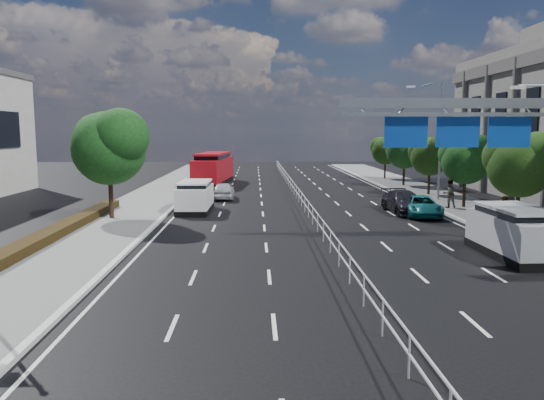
{
  "coord_description": "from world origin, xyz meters",
  "views": [
    {
      "loc": [
        -3.32,
        -14.01,
        5.33
      ],
      "look_at": [
        -2.58,
        8.59,
        2.4
      ],
      "focal_mm": 35.0,
      "sensor_mm": 36.0,
      "label": 1
    }
  ],
  "objects": [
    {
      "name": "far_tree_h",
      "position": [
        11.24,
        44.48,
        3.42
      ],
      "size": [
        3.41,
        3.18,
        4.91
      ],
      "color": "black",
      "rests_on": "ground"
    },
    {
      "name": "red_bus",
      "position": [
        -7.5,
        39.76,
        1.67
      ],
      "size": [
        3.65,
        10.94,
        3.21
      ],
      "rotation": [
        0.0,
        0.0,
        -0.1
      ],
      "color": "black",
      "rests_on": "ground"
    },
    {
      "name": "far_tree_e",
      "position": [
        11.25,
        21.98,
        3.56
      ],
      "size": [
        3.63,
        3.38,
        5.13
      ],
      "color": "black",
      "rests_on": "ground"
    },
    {
      "name": "pedestrian_a",
      "position": [
        9.6,
        12.81,
        1.08
      ],
      "size": [
        0.71,
        0.49,
        1.88
      ],
      "primitive_type": "imported",
      "rotation": [
        0.0,
        0.0,
        3.08
      ],
      "color": "gray",
      "rests_on": "sidewalk_far"
    },
    {
      "name": "near_car_dark",
      "position": [
        -6.92,
        48.13,
        0.67
      ],
      "size": [
        1.61,
        4.14,
        1.34
      ],
      "primitive_type": "imported",
      "rotation": [
        0.0,
        0.0,
        3.19
      ],
      "color": "black",
      "rests_on": "ground"
    },
    {
      "name": "pedestrian_b",
      "position": [
        10.0,
        21.6,
        1.09
      ],
      "size": [
        0.98,
        0.79,
        1.91
      ],
      "primitive_type": "imported",
      "rotation": [
        0.0,
        0.0,
        3.22
      ],
      "color": "gray",
      "rests_on": "sidewalk_far"
    },
    {
      "name": "parked_car_teal",
      "position": [
        7.25,
        18.91,
        0.63
      ],
      "size": [
        2.64,
        4.79,
        1.27
      ],
      "primitive_type": "imported",
      "rotation": [
        0.0,
        0.0,
        -0.12
      ],
      "color": "#176669",
      "rests_on": "ground"
    },
    {
      "name": "far_tree_d",
      "position": [
        11.25,
        14.48,
        3.69
      ],
      "size": [
        3.85,
        3.59,
        5.34
      ],
      "color": "black",
      "rests_on": "ground"
    },
    {
      "name": "white_minivan",
      "position": [
        -7.3,
        21.2,
        1.02
      ],
      "size": [
        2.16,
        4.8,
        2.07
      ],
      "rotation": [
        0.0,
        0.0,
        -0.02
      ],
      "color": "black",
      "rests_on": "ground"
    },
    {
      "name": "near_tree_back",
      "position": [
        -11.94,
        17.97,
        4.61
      ],
      "size": [
        4.84,
        4.51,
        6.69
      ],
      "color": "black",
      "rests_on": "ground"
    },
    {
      "name": "near_car_silver",
      "position": [
        -5.79,
        27.84,
        0.68
      ],
      "size": [
        1.63,
        4.01,
        1.37
      ],
      "primitive_type": "imported",
      "rotation": [
        0.0,
        0.0,
        3.14
      ],
      "color": "#B4B6BC",
      "rests_on": "ground"
    },
    {
      "name": "streetlight_far",
      "position": [
        10.5,
        26.0,
        5.21
      ],
      "size": [
        2.78,
        2.4,
        9.0
      ],
      "color": "gray",
      "rests_on": "ground"
    },
    {
      "name": "overhead_gantry",
      "position": [
        6.74,
        10.05,
        5.61
      ],
      "size": [
        10.24,
        0.38,
        7.45
      ],
      "color": "gray",
      "rests_on": "ground"
    },
    {
      "name": "far_tree_g",
      "position": [
        11.25,
        36.98,
        3.75
      ],
      "size": [
        3.96,
        3.69,
        5.45
      ],
      "color": "black",
      "rests_on": "ground"
    },
    {
      "name": "parked_car_dark",
      "position": [
        6.5,
        20.23,
        0.72
      ],
      "size": [
        2.26,
        5.06,
        1.44
      ],
      "primitive_type": "imported",
      "rotation": [
        0.0,
        0.0,
        0.05
      ],
      "color": "black",
      "rests_on": "ground"
    },
    {
      "name": "kerb_near",
      "position": [
        -9.0,
        0.0,
        0.07
      ],
      "size": [
        0.25,
        140.0,
        0.15
      ],
      "primitive_type": "cube",
      "color": "silver",
      "rests_on": "ground"
    },
    {
      "name": "ground",
      "position": [
        0.0,
        0.0,
        0.0
      ],
      "size": [
        160.0,
        160.0,
        0.0
      ],
      "primitive_type": "plane",
      "color": "black",
      "rests_on": "ground"
    },
    {
      "name": "far_tree_f",
      "position": [
        11.24,
        29.48,
        3.49
      ],
      "size": [
        3.52,
        3.28,
        5.02
      ],
      "color": "black",
      "rests_on": "ground"
    },
    {
      "name": "silver_minivan",
      "position": [
        7.77,
        7.84,
        1.06
      ],
      "size": [
        2.28,
        5.23,
        2.16
      ],
      "rotation": [
        0.0,
        0.0,
        0.02
      ],
      "color": "black",
      "rests_on": "ground"
    },
    {
      "name": "median_fence",
      "position": [
        0.0,
        22.5,
        0.53
      ],
      "size": [
        0.05,
        85.0,
        1.02
      ],
      "color": "silver",
      "rests_on": "ground"
    }
  ]
}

